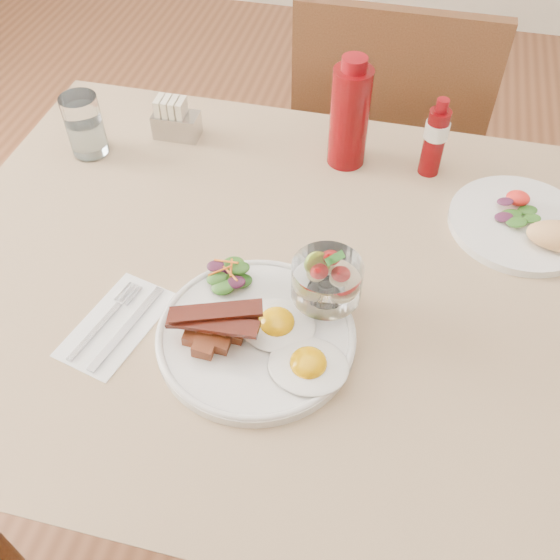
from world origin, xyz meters
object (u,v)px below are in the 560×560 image
at_px(water_glass, 85,129).
at_px(main_plate, 256,336).
at_px(chair_far, 384,150).
at_px(second_plate, 530,225).
at_px(hot_sauce_bottle, 435,138).
at_px(fruit_cup, 327,280).
at_px(sugar_caddy, 175,121).
at_px(ketchup_bottle, 350,116).
at_px(table, 343,320).

bearing_deg(water_glass, main_plate, -40.04).
distance_m(chair_far, main_plate, 0.84).
height_order(second_plate, hot_sauce_bottle, hot_sauce_bottle).
xyz_separation_m(main_plate, water_glass, (-0.41, 0.35, 0.04)).
relative_size(fruit_cup, sugar_caddy, 1.15).
distance_m(sugar_caddy, water_glass, 0.16).
xyz_separation_m(main_plate, fruit_cup, (0.08, 0.07, 0.06)).
bearing_deg(sugar_caddy, main_plate, -58.93).
height_order(chair_far, water_glass, chair_far).
relative_size(second_plate, hot_sauce_bottle, 1.59).
xyz_separation_m(ketchup_bottle, sugar_caddy, (-0.33, 0.00, -0.06)).
bearing_deg(hot_sauce_bottle, second_plate, -35.28).
height_order(chair_far, hot_sauce_bottle, chair_far).
xyz_separation_m(fruit_cup, second_plate, (0.29, 0.25, -0.06)).
xyz_separation_m(main_plate, second_plate, (0.38, 0.32, 0.01)).
distance_m(fruit_cup, second_plate, 0.39).
distance_m(second_plate, ketchup_bottle, 0.35).
relative_size(main_plate, fruit_cup, 2.80).
bearing_deg(hot_sauce_bottle, water_glass, -171.77).
bearing_deg(sugar_caddy, hot_sauce_bottle, -0.96).
relative_size(chair_far, ketchup_bottle, 4.55).
xyz_separation_m(second_plate, sugar_caddy, (-0.65, 0.12, 0.02)).
relative_size(chair_far, main_plate, 3.32).
distance_m(main_plate, hot_sauce_bottle, 0.49).
height_order(chair_far, sugar_caddy, chair_far).
xyz_separation_m(chair_far, hot_sauce_bottle, (0.10, -0.36, 0.30)).
xyz_separation_m(table, main_plate, (-0.11, -0.13, 0.10)).
height_order(hot_sauce_bottle, sugar_caddy, hot_sauce_bottle).
bearing_deg(fruit_cup, table, 69.59).
distance_m(chair_far, ketchup_bottle, 0.49).
distance_m(fruit_cup, ketchup_bottle, 0.37).
xyz_separation_m(ketchup_bottle, hot_sauce_bottle, (0.15, 0.00, -0.02)).
relative_size(second_plate, water_glass, 2.05).
distance_m(main_plate, water_glass, 0.54).
relative_size(second_plate, sugar_caddy, 2.71).
bearing_deg(main_plate, second_plate, 39.89).
relative_size(fruit_cup, hot_sauce_bottle, 0.67).
relative_size(table, hot_sauce_bottle, 8.99).
distance_m(chair_far, fruit_cup, 0.79).
distance_m(second_plate, hot_sauce_bottle, 0.22).
relative_size(fruit_cup, second_plate, 0.42).
relative_size(table, ketchup_bottle, 6.51).
bearing_deg(fruit_cup, ketchup_bottle, 94.76).
relative_size(table, water_glass, 11.56).
bearing_deg(water_glass, second_plate, -2.37).
xyz_separation_m(chair_far, main_plate, (-0.11, -0.80, 0.24)).
relative_size(table, main_plate, 4.75).
bearing_deg(fruit_cup, chair_far, 88.13).
height_order(table, sugar_caddy, sugar_caddy).
relative_size(chair_far, water_glass, 8.08).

